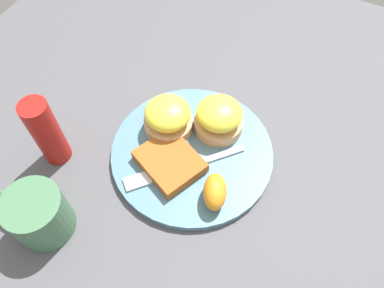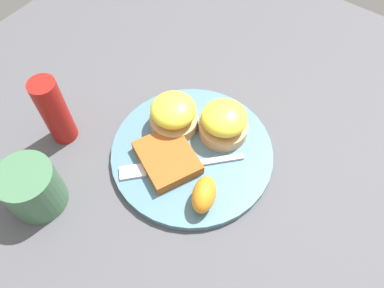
% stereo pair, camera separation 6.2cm
% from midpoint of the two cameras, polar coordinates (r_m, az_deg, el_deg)
% --- Properties ---
extents(ground_plane, '(1.10, 1.10, 0.00)m').
position_cam_midpoint_polar(ground_plane, '(0.64, 2.73, -1.85)').
color(ground_plane, '#4C4C51').
extents(plate, '(0.27, 0.27, 0.01)m').
position_cam_midpoint_polar(plate, '(0.64, 2.75, -1.53)').
color(plate, slate).
rests_on(plate, ground_plane).
extents(sandwich_benedict_left, '(0.08, 0.08, 0.06)m').
position_cam_midpoint_polar(sandwich_benedict_left, '(0.63, 7.65, 3.15)').
color(sandwich_benedict_left, tan).
rests_on(sandwich_benedict_left, plate).
extents(sandwich_benedict_right, '(0.08, 0.08, 0.06)m').
position_cam_midpoint_polar(sandwich_benedict_right, '(0.64, -0.07, 4.36)').
color(sandwich_benedict_right, tan).
rests_on(sandwich_benedict_right, plate).
extents(hashbrown_patty, '(0.13, 0.12, 0.02)m').
position_cam_midpoint_polar(hashbrown_patty, '(0.61, -0.94, -2.32)').
color(hashbrown_patty, '#A2541F').
rests_on(hashbrown_patty, plate).
extents(orange_wedge, '(0.06, 0.07, 0.04)m').
position_cam_midpoint_polar(orange_wedge, '(0.57, 4.95, -7.96)').
color(orange_wedge, orange).
rests_on(orange_wedge, plate).
extents(fork, '(0.16, 0.16, 0.00)m').
position_cam_midpoint_polar(fork, '(0.61, 0.14, -3.48)').
color(fork, silver).
rests_on(fork, plate).
extents(cup, '(0.11, 0.09, 0.08)m').
position_cam_midpoint_polar(cup, '(0.61, -20.58, -6.52)').
color(cup, '#42704C').
rests_on(cup, ground_plane).
extents(condiment_bottle, '(0.04, 0.04, 0.13)m').
position_cam_midpoint_polar(condiment_bottle, '(0.64, -17.70, 4.56)').
color(condiment_bottle, '#B21914').
rests_on(condiment_bottle, ground_plane).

